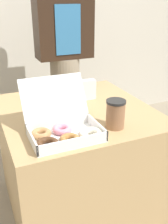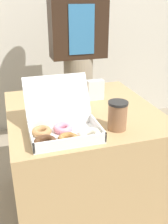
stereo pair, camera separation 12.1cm
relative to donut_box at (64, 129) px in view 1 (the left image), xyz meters
name	(u,v)px [view 1 (the left image)]	position (x,y,z in m)	size (l,w,h in m)	color
ground_plane	(77,202)	(0.18, 0.28, -0.75)	(14.00, 14.00, 0.00)	gray
table	(77,160)	(0.18, 0.28, -0.39)	(0.87, 0.88, 0.71)	tan
donut_box	(64,129)	(0.00, 0.00, 0.00)	(0.36, 0.35, 0.25)	white
coffee_cup	(115,114)	(0.27, -0.01, 0.03)	(0.10, 0.10, 0.15)	#8C6042
napkin_holder	(87,90)	(0.30, 0.41, 0.02)	(0.11, 0.05, 0.13)	silver
person_customer	(64,52)	(0.35, 0.96, 0.16)	(0.44, 0.24, 1.67)	gray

